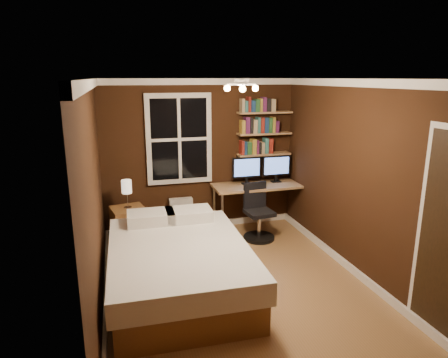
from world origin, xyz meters
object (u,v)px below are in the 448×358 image
object	(u,v)px
bed	(179,266)
nightstand	(129,227)
monitor_right	(276,169)
office_chair	(258,219)
desk_lamp	(304,170)
bedside_lamp	(127,194)
monitor_left	(247,171)
radiator	(181,215)
desk	(262,188)

from	to	relation	value
bed	nightstand	world-z (taller)	bed
monitor_right	office_chair	bearing A→B (deg)	-135.09
monitor_right	desk_lamp	world-z (taller)	monitor_right
bedside_lamp	desk_lamp	world-z (taller)	desk_lamp
monitor_left	desk_lamp	bearing A→B (deg)	-10.82
desk_lamp	office_chair	bearing A→B (deg)	-161.54
monitor_right	office_chair	xyz separation A→B (m)	(-0.49, -0.49, -0.68)
bed	bedside_lamp	xyz separation A→B (m)	(-0.52, 1.55, 0.50)
bed	radiator	distance (m)	1.94
bedside_lamp	office_chair	xyz separation A→B (m)	(2.00, -0.26, -0.49)
nightstand	monitor_left	size ratio (longest dim) A/B	1.22
office_chair	desk_lamp	bearing A→B (deg)	12.12
radiator	nightstand	bearing A→B (deg)	-157.23
desk	office_chair	distance (m)	0.60
radiator	office_chair	world-z (taller)	office_chair
monitor_left	bed	bearing A→B (deg)	-129.12
bedside_lamp	monitor_left	world-z (taller)	monitor_left
office_chair	bedside_lamp	bearing A→B (deg)	166.12
monitor_left	office_chair	bearing A→B (deg)	-85.54
bedside_lamp	nightstand	bearing A→B (deg)	0.00
nightstand	monitor_right	bearing A→B (deg)	-6.28
bedside_lamp	radiator	world-z (taller)	bedside_lamp
radiator	bedside_lamp	bearing A→B (deg)	-157.23
radiator	monitor_left	xyz separation A→B (m)	(1.10, -0.14, 0.72)
bedside_lamp	monitor_left	size ratio (longest dim) A/B	0.88
monitor_right	desk_lamp	bearing A→B (deg)	-23.16
bed	desk_lamp	bearing A→B (deg)	34.78
monitor_left	office_chair	size ratio (longest dim) A/B	0.55
desk	bedside_lamp	bearing A→B (deg)	-176.29
office_chair	desk	bearing A→B (deg)	56.89
bedside_lamp	desk_lamp	xyz separation A→B (m)	(2.92, 0.04, 0.18)
desk	monitor_right	xyz separation A→B (m)	(0.29, 0.08, 0.29)
bed	monitor_right	world-z (taller)	monitor_right
bed	nightstand	xyz separation A→B (m)	(-0.52, 1.55, -0.02)
nightstand	desk	xyz separation A→B (m)	(2.20, 0.14, 0.42)
nightstand	monitor_left	bearing A→B (deg)	-4.90
desk_lamp	office_chair	xyz separation A→B (m)	(-0.92, -0.31, -0.67)
monitor_left	bedside_lamp	bearing A→B (deg)	-173.46
nightstand	desk_lamp	size ratio (longest dim) A/B	1.37
bedside_lamp	monitor_right	distance (m)	2.51
nightstand	bedside_lamp	distance (m)	0.52
bedside_lamp	desk_lamp	distance (m)	2.92
desk	monitor_right	world-z (taller)	monitor_right
desk	desk_lamp	world-z (taller)	desk_lamp
bedside_lamp	desk_lamp	size ratio (longest dim) A/B	0.99
bedside_lamp	bed	bearing A→B (deg)	-71.42
monitor_left	monitor_right	distance (m)	0.53
desk	desk_lamp	distance (m)	0.77
nightstand	monitor_left	world-z (taller)	monitor_left
desk	office_chair	bearing A→B (deg)	-116.77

